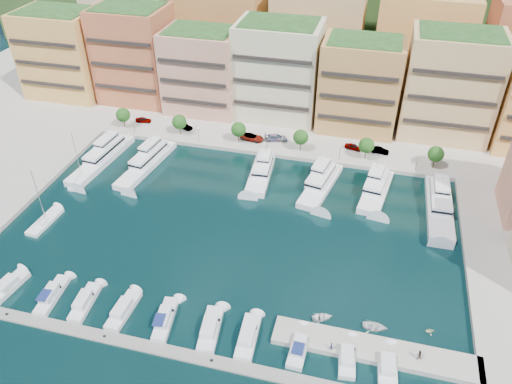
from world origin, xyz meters
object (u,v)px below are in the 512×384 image
Objects in this scene: lamppost_0 at (133,124)px; tender_0 at (322,317)px; person_1 at (419,355)px; yacht_5 at (376,188)px; cruiser_8 at (347,358)px; lamppost_1 at (198,132)px; tree_4 at (366,145)px; lamppost_3 at (340,150)px; cruiser_3 at (123,311)px; cruiser_4 at (165,319)px; yacht_4 at (321,183)px; cruiser_2 at (85,302)px; tree_1 at (179,122)px; car_5 at (380,150)px; cruiser_0 at (9,286)px; car_4 at (353,147)px; person_0 at (331,346)px; lamppost_4 at (417,160)px; cruiser_6 at (248,337)px; tree_5 at (436,154)px; tree_2 at (238,129)px; tree_0 at (123,115)px; cruiser_9 at (387,367)px; cruiser_7 at (299,348)px; lamppost_2 at (267,141)px; yacht_1 at (148,162)px; cruiser_5 at (210,329)px; car_0 at (143,120)px; sailboat_1 at (45,222)px; yacht_6 at (439,204)px; sailboat_2 at (81,181)px; tender_3 at (430,331)px; yacht_0 at (103,156)px; tender_2 at (375,327)px; cruiser_1 at (52,295)px; tree_3 at (301,137)px.

lamppost_0 reaches higher than tender_0.
yacht_5 is at bearing -98.88° from person_1.
cruiser_8 is (-1.59, -45.75, -0.66)m from yacht_5.
lamppost_1 is 0.24× the size of yacht_5.
tree_4 is 1.35× the size of lamppost_3.
cruiser_4 reaches higher than cruiser_3.
yacht_4 reaches higher than cruiser_2.
tree_1 reaches higher than car_5.
cruiser_0 is 82.41m from car_4.
car_4 is at bearing -19.52° from person_0.
lamppost_4 is 61.52m from cruiser_6.
tree_1 is 68.25m from tender_0.
tree_5 is 17.89m from yacht_5.
lamppost_1 is at bearing -167.05° from tree_2.
tree_0 is at bearing 180.00° from tree_5.
cruiser_7 is at bearing -179.90° from cruiser_9.
lamppost_2 reaches higher than tender_0.
yacht_1 reaches higher than cruiser_5.
cruiser_8 is (52.59, -43.38, -0.54)m from yacht_1.
lamppost_1 is at bearing -64.89° from person_1.
lamppost_0 is 0.47× the size of cruiser_6.
lamppost_3 is 14.07m from yacht_5.
cruiser_5 is 2.18× the size of car_0.
yacht_4 is at bearing 53.06° from cruiser_2.
sailboat_1 reaches higher than lamppost_1.
tree_2 is 0.25× the size of yacht_1.
cruiser_3 and cruiser_9 have the same top height.
lamppost_4 is 13.39m from yacht_5.
cruiser_7 is (-21.51, -58.10, -4.17)m from tree_5.
car_4 is (28.83, 3.83, -3.01)m from tree_2.
lamppost_3 is at bearing 47.26° from cruiser_0.
sailboat_2 is at bearing -172.70° from yacht_6.
yacht_6 is 5.22× the size of car_4.
tender_3 is at bearing -46.88° from tree_2.
lamppost_2 is at bearing 108.34° from cruiser_7.
person_1 is (8.96, -59.47, 0.19)m from car_5.
person_1 is at bearing -71.13° from lamppost_3.
tree_5 is 0.32× the size of yacht_5.
tender_2 is at bearing -27.65° from yacht_0.
cruiser_1 is (-0.92, -58.12, -4.17)m from tree_1.
person_1 reaches higher than tender_0.
tender_3 is (62.30, -49.44, -4.34)m from tree_1.
tree_4 is at bearing -3.34° from tender_3.
lamppost_3 is at bearing 34.27° from sailboat_1.
person_1 is (17.81, 2.25, 1.37)m from cruiser_7.
cruiser_1 is at bearing -119.53° from tree_3.
cruiser_5 is at bearing -54.76° from yacht_1.
lamppost_1 is 0.48× the size of cruiser_3.
sailboat_2 is at bearing -167.64° from yacht_4.
cruiser_5 is at bearing -52.86° from tree_0.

